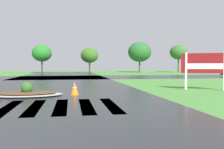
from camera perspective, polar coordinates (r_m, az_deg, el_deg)
asphalt_roadway at (r=13.88m, az=-14.79°, el=-3.96°), size 10.66×80.00×0.01m
asphalt_cross_road at (r=29.65m, az=-12.05°, el=-0.68°), size 90.00×9.60×0.01m
crosswalk_stripes at (r=9.04m, az=-17.60°, el=-7.29°), size 5.85×3.52×0.01m
estate_billboard at (r=15.40m, az=20.93°, el=2.09°), size 2.45×1.32×2.24m
median_island at (r=12.45m, az=-19.31°, el=-4.14°), size 3.38×2.06×0.68m
traffic_cone at (r=12.26m, az=-8.74°, el=-3.28°), size 0.41×0.41×0.64m
background_treeline at (r=47.26m, az=-3.34°, el=4.98°), size 40.26×6.99×6.11m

